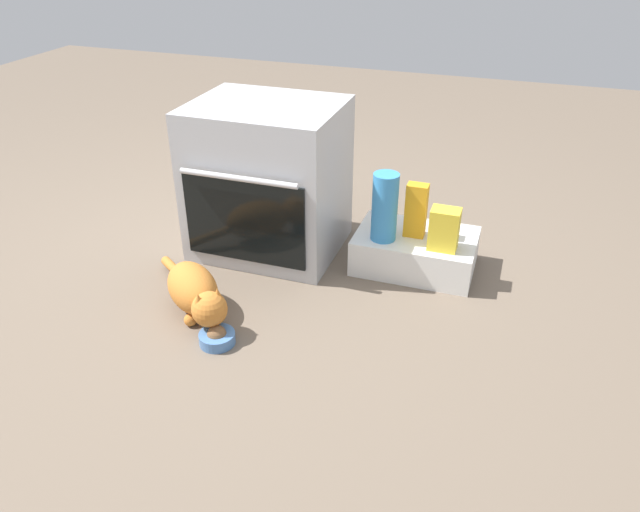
% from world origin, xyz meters
% --- Properties ---
extents(ground, '(8.00, 8.00, 0.00)m').
position_xyz_m(ground, '(0.00, 0.00, 0.00)').
color(ground, '#6B5B4C').
extents(oven, '(0.65, 0.58, 0.69)m').
position_xyz_m(oven, '(0.04, 0.39, 0.34)').
color(oven, '#B7BABF').
rests_on(oven, ground).
extents(pantry_cabinet, '(0.52, 0.35, 0.16)m').
position_xyz_m(pantry_cabinet, '(0.72, 0.42, 0.08)').
color(pantry_cabinet, white).
rests_on(pantry_cabinet, ground).
extents(food_bowl, '(0.14, 0.14, 0.07)m').
position_xyz_m(food_bowl, '(0.14, -0.37, 0.03)').
color(food_bowl, '#4C7AB7').
rests_on(food_bowl, ground).
extents(cat, '(0.52, 0.47, 0.20)m').
position_xyz_m(cat, '(-0.02, -0.22, 0.11)').
color(cat, '#C6752D').
rests_on(cat, ground).
extents(water_bottle, '(0.11, 0.11, 0.30)m').
position_xyz_m(water_bottle, '(0.59, 0.34, 0.31)').
color(water_bottle, '#388CD1').
rests_on(water_bottle, pantry_cabinet).
extents(snack_bag, '(0.12, 0.09, 0.18)m').
position_xyz_m(snack_bag, '(0.85, 0.34, 0.25)').
color(snack_bag, yellow).
rests_on(snack_bag, pantry_cabinet).
extents(juice_carton, '(0.09, 0.06, 0.24)m').
position_xyz_m(juice_carton, '(0.71, 0.41, 0.28)').
color(juice_carton, orange).
rests_on(juice_carton, pantry_cabinet).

